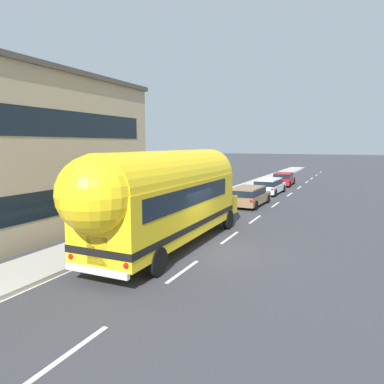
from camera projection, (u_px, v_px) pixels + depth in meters
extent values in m
plane|color=#38383D|center=(211.00, 251.00, 14.73)|extent=(300.00, 300.00, 0.00)
cube|color=silver|center=(70.00, 353.00, 7.53)|extent=(0.14, 2.40, 0.01)
cube|color=silver|center=(183.00, 271.00, 12.36)|extent=(0.14, 2.40, 0.01)
cube|color=silver|center=(230.00, 237.00, 16.82)|extent=(0.14, 2.40, 0.01)
cube|color=silver|center=(255.00, 219.00, 20.90)|extent=(0.14, 2.40, 0.01)
cube|color=silver|center=(275.00, 205.00, 25.91)|extent=(0.14, 2.40, 0.01)
cube|color=silver|center=(290.00, 194.00, 31.25)|extent=(0.14, 2.40, 0.01)
cube|color=silver|center=(299.00, 187.00, 36.24)|extent=(0.14, 2.40, 0.01)
cube|color=silver|center=(307.00, 182.00, 41.53)|extent=(0.14, 2.40, 0.01)
cube|color=silver|center=(312.00, 178.00, 45.69)|extent=(0.14, 2.40, 0.01)
cube|color=silver|center=(316.00, 175.00, 50.71)|extent=(0.14, 2.40, 0.01)
cube|color=silver|center=(320.00, 172.00, 55.98)|extent=(0.14, 2.40, 0.01)
cube|color=silver|center=(227.00, 202.00, 27.01)|extent=(0.12, 80.00, 0.01)
cube|color=#ADA89E|center=(201.00, 204.00, 25.72)|extent=(2.47, 90.00, 0.15)
cube|color=black|center=(29.00, 207.00, 14.64)|extent=(0.08, 15.83, 1.20)
cube|color=black|center=(24.00, 121.00, 14.17)|extent=(0.08, 15.83, 1.20)
cube|color=yellow|center=(169.00, 207.00, 14.94)|extent=(2.60, 9.37, 2.30)
cylinder|color=yellow|center=(169.00, 180.00, 14.79)|extent=(2.55, 9.27, 2.45)
sphere|color=yellow|center=(96.00, 194.00, 10.62)|extent=(2.40, 2.40, 2.40)
cube|color=yellow|center=(214.00, 204.00, 19.83)|extent=(2.27, 1.32, 0.95)
cube|color=black|center=(169.00, 222.00, 15.03)|extent=(2.64, 9.41, 0.24)
cube|color=black|center=(166.00, 194.00, 14.59)|extent=(2.61, 7.57, 0.76)
cube|color=black|center=(96.00, 211.00, 10.67)|extent=(2.00, 0.10, 0.84)
cube|color=black|center=(98.00, 251.00, 10.83)|extent=(0.80, 0.07, 0.90)
cube|color=silver|center=(96.00, 271.00, 10.83)|extent=(2.34, 0.17, 0.20)
sphere|color=red|center=(71.00, 256.00, 11.29)|extent=(0.20, 0.20, 0.20)
sphere|color=red|center=(126.00, 266.00, 10.43)|extent=(0.20, 0.20, 0.20)
cube|color=black|center=(211.00, 181.00, 19.12)|extent=(2.14, 0.12, 0.96)
cube|color=silver|center=(219.00, 204.00, 20.47)|extent=(0.90, 0.11, 0.56)
cylinder|color=black|center=(187.00, 216.00, 19.44)|extent=(0.27, 1.00, 1.00)
cylinder|color=black|center=(228.00, 219.00, 18.48)|extent=(0.27, 1.00, 1.00)
cylinder|color=black|center=(101.00, 253.00, 12.81)|extent=(0.27, 1.00, 1.00)
cylinder|color=black|center=(157.00, 262.00, 11.86)|extent=(0.27, 1.00, 1.00)
cube|color=olive|center=(250.00, 198.00, 25.61)|extent=(2.01, 4.69, 0.60)
cube|color=olive|center=(248.00, 191.00, 25.12)|extent=(1.77, 3.23, 0.55)
cube|color=black|center=(248.00, 191.00, 25.12)|extent=(1.83, 3.27, 0.43)
cube|color=red|center=(227.00, 199.00, 23.88)|extent=(0.20, 0.04, 0.14)
cube|color=red|center=(251.00, 201.00, 23.15)|extent=(0.20, 0.04, 0.14)
cylinder|color=black|center=(245.00, 197.00, 27.48)|extent=(0.21, 0.64, 0.64)
cylinder|color=black|center=(268.00, 199.00, 26.68)|extent=(0.21, 0.64, 0.64)
cylinder|color=black|center=(230.00, 203.00, 24.60)|extent=(0.21, 0.64, 0.64)
cylinder|color=black|center=(255.00, 205.00, 23.80)|extent=(0.21, 0.64, 0.64)
cube|color=white|center=(270.00, 188.00, 31.69)|extent=(1.94, 4.78, 0.60)
cube|color=white|center=(269.00, 182.00, 31.19)|extent=(1.71, 3.53, 0.55)
cube|color=black|center=(269.00, 182.00, 31.19)|extent=(1.77, 3.57, 0.43)
cube|color=red|center=(254.00, 188.00, 29.91)|extent=(0.20, 0.05, 0.14)
cube|color=red|center=(272.00, 189.00, 29.21)|extent=(0.20, 0.05, 0.14)
cylinder|color=black|center=(265.00, 188.00, 33.57)|extent=(0.22, 0.65, 0.64)
cylinder|color=black|center=(284.00, 189.00, 32.80)|extent=(0.22, 0.65, 0.64)
cylinder|color=black|center=(255.00, 192.00, 30.62)|extent=(0.22, 0.65, 0.64)
cylinder|color=black|center=(275.00, 193.00, 29.85)|extent=(0.22, 0.65, 0.64)
cube|color=#A5191E|center=(283.00, 180.00, 38.09)|extent=(2.02, 4.70, 0.60)
cube|color=#A5191E|center=(283.00, 175.00, 37.90)|extent=(1.75, 2.34, 0.55)
cube|color=black|center=(283.00, 176.00, 37.91)|extent=(1.81, 2.39, 0.43)
cube|color=red|center=(271.00, 181.00, 36.27)|extent=(0.20, 0.05, 0.14)
cube|color=red|center=(288.00, 181.00, 35.62)|extent=(0.20, 0.05, 0.14)
cylinder|color=black|center=(277.00, 181.00, 39.95)|extent=(0.22, 0.65, 0.64)
cylinder|color=black|center=(294.00, 181.00, 39.24)|extent=(0.22, 0.65, 0.64)
cylinder|color=black|center=(272.00, 184.00, 37.00)|extent=(0.22, 0.65, 0.64)
cylinder|color=black|center=(290.00, 184.00, 36.29)|extent=(0.22, 0.65, 0.64)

